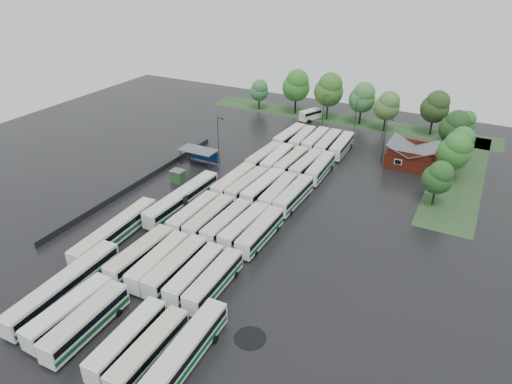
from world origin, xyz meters
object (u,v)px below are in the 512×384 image
at_px(brick_building, 411,158).
at_px(artic_bus_west_a, 65,286).
at_px(artic_bus_east, 176,363).
at_px(minibus, 310,114).

distance_m(brick_building, artic_bus_west_a, 73.30).
height_order(artic_bus_east, minibus, artic_bus_east).
bearing_deg(minibus, artic_bus_west_a, -67.12).
distance_m(brick_building, artic_bus_east, 70.08).
xyz_separation_m(artic_bus_east, minibus, (-18.75, 86.89, -0.36)).
relative_size(artic_bus_west_a, artic_bus_east, 0.99).
height_order(brick_building, artic_bus_east, brick_building).
xyz_separation_m(artic_bus_west_a, minibus, (2.35, 83.31, -0.35)).
height_order(artic_bus_west_a, minibus, artic_bus_west_a).
bearing_deg(brick_building, artic_bus_west_a, -116.68).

